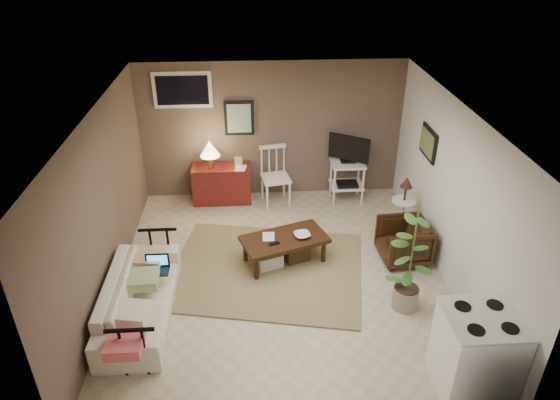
{
  "coord_description": "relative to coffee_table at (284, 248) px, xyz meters",
  "views": [
    {
      "loc": [
        -0.37,
        -5.56,
        4.35
      ],
      "look_at": [
        0.01,
        0.35,
        1.03
      ],
      "focal_mm": 32.0,
      "sensor_mm": 36.0,
      "label": 1
    }
  ],
  "objects": [
    {
      "name": "art_right",
      "position": [
        2.16,
        0.71,
        1.27
      ],
      "size": [
        0.03,
        0.6,
        0.45
      ],
      "primitive_type": "cube",
      "color": "black"
    },
    {
      "name": "bowl",
      "position": [
        0.26,
        0.01,
        0.29
      ],
      "size": [
        0.23,
        0.11,
        0.23
      ],
      "primitive_type": "imported",
      "rotation": [
        0.0,
        0.0,
        0.24
      ],
      "color": "#321A0D",
      "rests_on": "coffee_table"
    },
    {
      "name": "potted_plant",
      "position": [
        1.49,
        -1.05,
        0.52
      ],
      "size": [
        0.36,
        0.36,
        1.45
      ],
      "color": "#A28E81",
      "rests_on": "floor"
    },
    {
      "name": "spindle_chair",
      "position": [
        -0.02,
        1.79,
        0.23
      ],
      "size": [
        0.54,
        0.54,
        1.02
      ],
      "color": "white",
      "rests_on": "floor"
    },
    {
      "name": "book_console",
      "position": [
        -0.71,
        1.79,
        0.54
      ],
      "size": [
        0.19,
        0.05,
        0.25
      ],
      "primitive_type": "imported",
      "rotation": [
        0.0,
        0.0,
        -0.14
      ],
      "color": "#321A0D",
      "rests_on": "red_console"
    },
    {
      "name": "sofa",
      "position": [
        -1.86,
        -0.99,
        0.13
      ],
      "size": [
        0.58,
        1.97,
        0.77
      ],
      "primitive_type": "imported",
      "rotation": [
        0.0,
        0.0,
        1.57
      ],
      "color": "white",
      "rests_on": "floor"
    },
    {
      "name": "window",
      "position": [
        -1.51,
        2.14,
        1.7
      ],
      "size": [
        0.96,
        0.03,
        0.6
      ],
      "primitive_type": "cube",
      "color": "white"
    },
    {
      "name": "sofa_pillows",
      "position": [
        -1.81,
        -1.21,
        0.22
      ],
      "size": [
        0.38,
        1.88,
        0.13
      ],
      "primitive_type": null,
      "color": "#EDE6C4",
      "rests_on": "sofa"
    },
    {
      "name": "sofa_end_rails",
      "position": [
        -1.75,
        -0.99,
        0.08
      ],
      "size": [
        0.53,
        1.97,
        0.66
      ],
      "primitive_type": null,
      "color": "black",
      "rests_on": "floor"
    },
    {
      "name": "laptop",
      "position": [
        -1.67,
        -0.65,
        0.25
      ],
      "size": [
        0.3,
        0.22,
        0.21
      ],
      "color": "black",
      "rests_on": "sofa"
    },
    {
      "name": "armchair",
      "position": [
        1.73,
        -0.03,
        0.09
      ],
      "size": [
        0.67,
        0.71,
        0.68
      ],
      "primitive_type": "imported",
      "rotation": [
        0.0,
        0.0,
        -1.5
      ],
      "color": "black",
      "rests_on": "floor"
    },
    {
      "name": "tv_stand",
      "position": [
        1.23,
        1.81,
        0.39
      ],
      "size": [
        0.64,
        0.47,
        1.21
      ],
      "color": "white",
      "rests_on": "floor"
    },
    {
      "name": "side_table",
      "position": [
        1.9,
        0.66,
        0.37
      ],
      "size": [
        0.37,
        0.37,
        1.0
      ],
      "color": "white",
      "rests_on": "floor"
    },
    {
      "name": "coffee_table",
      "position": [
        0.0,
        0.0,
        0.0
      ],
      "size": [
        1.33,
        0.98,
        0.45
      ],
      "color": "#321A0D",
      "rests_on": "floor"
    },
    {
      "name": "art_back",
      "position": [
        -0.61,
        2.14,
        1.2
      ],
      "size": [
        0.5,
        0.03,
        0.6
      ],
      "primitive_type": "cube",
      "color": "black"
    },
    {
      "name": "stove",
      "position": [
        1.81,
        -2.34,
        0.23
      ],
      "size": [
        0.75,
        0.7,
        0.98
      ],
      "color": "white",
      "rests_on": "floor"
    },
    {
      "name": "red_console",
      "position": [
        -0.97,
        1.91,
        0.15
      ],
      "size": [
        1.0,
        0.45,
        1.16
      ],
      "color": "maroon",
      "rests_on": "floor"
    },
    {
      "name": "rug",
      "position": [
        -0.26,
        -0.17,
        -0.24
      ],
      "size": [
        3.02,
        2.6,
        0.03
      ],
      "primitive_type": "cube",
      "rotation": [
        0.0,
        0.0,
        -0.2
      ],
      "color": "#918154",
      "rests_on": "floor"
    },
    {
      "name": "book_table",
      "position": [
        -0.3,
        0.02,
        0.29
      ],
      "size": [
        0.17,
        0.02,
        0.23
      ],
      "primitive_type": "imported",
      "rotation": [
        0.0,
        0.0,
        -0.04
      ],
      "color": "#321A0D",
      "rests_on": "coffee_table"
    },
    {
      "name": "floor",
      "position": [
        -0.06,
        -0.34,
        -0.25
      ],
      "size": [
        5.0,
        5.0,
        0.0
      ],
      "primitive_type": "plane",
      "color": "#C1B293",
      "rests_on": "ground"
    }
  ]
}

